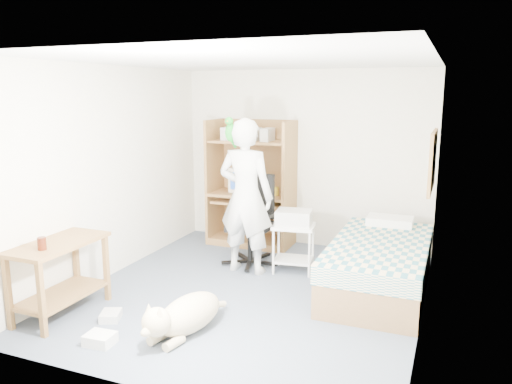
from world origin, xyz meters
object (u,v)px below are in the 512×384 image
(bed, at_px, (379,265))
(side_desk, at_px, (60,267))
(computer_hutch, at_px, (252,188))
(printer_cart, at_px, (294,240))
(office_chair, at_px, (252,232))
(person, at_px, (246,196))
(dog, at_px, (185,315))

(bed, relative_size, side_desk, 2.02)
(bed, bearing_deg, side_desk, -147.50)
(computer_hutch, distance_m, printer_cart, 1.37)
(computer_hutch, height_order, side_desk, computer_hutch)
(printer_cart, bearing_deg, office_chair, 161.94)
(side_desk, height_order, printer_cart, side_desk)
(person, bearing_deg, dog, 96.07)
(bed, relative_size, office_chair, 1.77)
(side_desk, xyz_separation_m, printer_cart, (1.78, 2.03, -0.10))
(bed, distance_m, office_chair, 1.70)
(person, distance_m, printer_cart, 0.80)
(bed, distance_m, dog, 2.29)
(computer_hutch, relative_size, side_desk, 1.80)
(computer_hutch, distance_m, person, 1.19)
(person, bearing_deg, bed, -177.92)
(computer_hutch, bearing_deg, office_chair, -67.75)
(bed, relative_size, printer_cart, 3.38)
(printer_cart, bearing_deg, dog, -110.79)
(computer_hutch, xyz_separation_m, office_chair, (0.33, -0.81, -0.41))
(person, height_order, printer_cart, person)
(person, bearing_deg, computer_hutch, -69.30)
(computer_hutch, distance_m, side_desk, 3.08)
(computer_hutch, height_order, bed, computer_hutch)
(computer_hutch, xyz_separation_m, printer_cart, (0.93, -0.91, -0.42))
(bed, height_order, office_chair, office_chair)
(side_desk, xyz_separation_m, office_chair, (1.18, 2.13, -0.09))
(dog, bearing_deg, computer_hutch, 112.27)
(side_desk, distance_m, printer_cart, 2.70)
(bed, relative_size, dog, 1.81)
(side_desk, distance_m, dog, 1.39)
(computer_hutch, height_order, dog, computer_hutch)
(person, xyz_separation_m, dog, (0.12, -1.72, -0.76))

